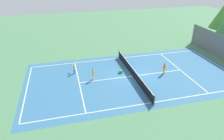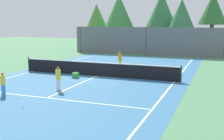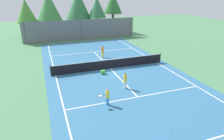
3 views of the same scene
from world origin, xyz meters
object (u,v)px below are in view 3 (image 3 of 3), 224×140
at_px(tennis_ball_2, 123,103).
at_px(tennis_ball_1, 148,109).
at_px(tennis_ball_3, 171,128).
at_px(tennis_ball_4, 135,80).
at_px(player_1, 107,97).
at_px(tennis_ball_5, 104,52).
at_px(ball_crate, 103,72).
at_px(tennis_ball_7, 65,88).
at_px(player_0, 103,51).
at_px(tennis_ball_0, 113,44).
at_px(player_2, 125,81).
at_px(tennis_ball_6, 114,58).
at_px(tennis_ball_10, 69,71).
at_px(tennis_ball_9, 100,52).
at_px(tennis_ball_8, 53,55).

bearing_deg(tennis_ball_2, tennis_ball_1, -44.80).
relative_size(tennis_ball_1, tennis_ball_3, 1.00).
bearing_deg(tennis_ball_4, tennis_ball_1, -104.45).
xyz_separation_m(player_1, tennis_ball_5, (3.67, 12.42, -0.61)).
distance_m(ball_crate, tennis_ball_2, 5.78).
xyz_separation_m(player_1, tennis_ball_7, (-2.50, 3.63, -0.61)).
xyz_separation_m(player_0, tennis_ball_0, (3.34, 5.49, -0.70)).
distance_m(tennis_ball_0, tennis_ball_7, 15.20).
bearing_deg(player_0, tennis_ball_1, -92.24).
bearing_deg(tennis_ball_4, tennis_ball_0, 78.53).
relative_size(player_1, tennis_ball_2, 18.56).
xyz_separation_m(tennis_ball_3, tennis_ball_4, (0.90, 6.85, 0.00)).
xyz_separation_m(player_2, tennis_ball_0, (4.06, 14.07, -0.67)).
bearing_deg(ball_crate, tennis_ball_6, 57.72).
height_order(player_2, tennis_ball_4, player_2).
height_order(player_1, tennis_ball_6, player_1).
relative_size(tennis_ball_2, tennis_ball_4, 1.00).
bearing_deg(tennis_ball_0, player_1, -111.30).
bearing_deg(ball_crate, tennis_ball_3, -81.92).
bearing_deg(tennis_ball_10, tennis_ball_5, 44.61).
distance_m(ball_crate, tennis_ball_4, 3.32).
relative_size(tennis_ball_2, tennis_ball_9, 1.00).
distance_m(player_0, tennis_ball_6, 1.57).
relative_size(tennis_ball_4, tennis_ball_10, 1.00).
bearing_deg(tennis_ball_0, tennis_ball_8, -162.95).
relative_size(ball_crate, tennis_ball_0, 6.45).
bearing_deg(tennis_ball_3, ball_crate, 98.08).
bearing_deg(tennis_ball_5, tennis_ball_10, -135.39).
relative_size(tennis_ball_5, tennis_ball_7, 1.00).
relative_size(player_1, tennis_ball_8, 18.56).
height_order(tennis_ball_2, tennis_ball_10, same).
relative_size(tennis_ball_1, tennis_ball_6, 1.00).
bearing_deg(ball_crate, player_2, -77.30).
height_order(ball_crate, tennis_ball_5, ball_crate).
xyz_separation_m(player_2, tennis_ball_10, (-3.76, 5.27, -0.67)).
distance_m(player_0, player_2, 8.61).
xyz_separation_m(tennis_ball_1, tennis_ball_2, (-1.29, 1.28, 0.00)).
distance_m(player_2, tennis_ball_3, 5.82).
bearing_deg(tennis_ball_0, tennis_ball_10, -131.63).
bearing_deg(tennis_ball_1, tennis_ball_9, 86.56).
xyz_separation_m(player_0, player_2, (-0.71, -8.58, -0.03)).
height_order(player_1, tennis_ball_5, player_1).
relative_size(player_0, tennis_ball_1, 21.58).
bearing_deg(tennis_ball_2, tennis_ball_5, 78.74).
xyz_separation_m(tennis_ball_0, tennis_ball_4, (-2.63, -12.98, 0.00)).
distance_m(ball_crate, tennis_ball_7, 4.35).
xyz_separation_m(player_0, ball_crate, (-1.51, -5.02, -0.55)).
relative_size(tennis_ball_3, tennis_ball_4, 1.00).
bearing_deg(player_1, tennis_ball_5, 73.53).
distance_m(player_1, tennis_ball_5, 12.96).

